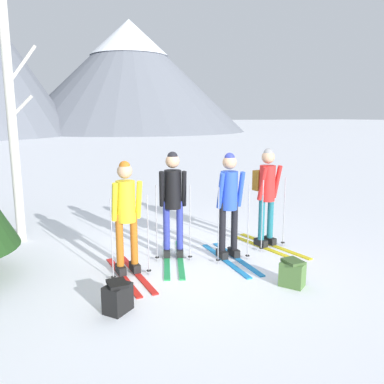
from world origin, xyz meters
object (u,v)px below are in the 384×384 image
(skier_in_yellow, at_px, (126,211))
(skier_in_red, at_px, (266,192))
(backpack_on_snow_front, at_px, (118,297))
(skier_in_black, at_px, (173,200))
(birch_tree_slender, at_px, (12,114))
(skier_in_blue, at_px, (229,201))
(backpack_on_snow_beside, at_px, (292,273))

(skier_in_yellow, bearing_deg, skier_in_red, 4.95)
(skier_in_yellow, relative_size, backpack_on_snow_front, 4.26)
(skier_in_black, distance_m, birch_tree_slender, 3.36)
(skier_in_blue, relative_size, skier_in_red, 0.99)
(skier_in_red, relative_size, birch_tree_slender, 0.38)
(skier_in_yellow, distance_m, skier_in_red, 2.63)
(skier_in_yellow, bearing_deg, skier_in_black, 22.30)
(skier_in_yellow, bearing_deg, backpack_on_snow_front, -110.55)
(skier_in_black, height_order, skier_in_blue, skier_in_black)
(skier_in_black, height_order, birch_tree_slender, birch_tree_slender)
(skier_in_yellow, relative_size, skier_in_blue, 0.97)
(backpack_on_snow_beside, bearing_deg, birch_tree_slender, 132.05)
(backpack_on_snow_beside, bearing_deg, skier_in_yellow, 144.90)
(skier_in_red, bearing_deg, skier_in_black, 175.54)
(skier_in_yellow, height_order, birch_tree_slender, birch_tree_slender)
(backpack_on_snow_front, bearing_deg, backpack_on_snow_beside, -6.41)
(birch_tree_slender, height_order, backpack_on_snow_front, birch_tree_slender)
(skier_in_black, bearing_deg, birch_tree_slender, 138.89)
(birch_tree_slender, bearing_deg, backpack_on_snow_beside, -47.95)
(skier_in_yellow, xyz_separation_m, backpack_on_snow_front, (-0.42, -1.12, -0.77))
(backpack_on_snow_beside, bearing_deg, skier_in_red, 68.05)
(skier_in_yellow, distance_m, birch_tree_slender, 3.10)
(skier_in_black, height_order, skier_in_red, skier_in_red)
(birch_tree_slender, distance_m, backpack_on_snow_beside, 5.51)
(skier_in_yellow, xyz_separation_m, birch_tree_slender, (-1.42, 2.37, 1.41))
(backpack_on_snow_front, xyz_separation_m, backpack_on_snow_beside, (2.39, -0.27, 0.00))
(skier_in_blue, bearing_deg, birch_tree_slender, 142.12)
(skier_in_black, distance_m, skier_in_blue, 0.92)
(skier_in_yellow, distance_m, skier_in_blue, 1.70)
(skier_in_yellow, xyz_separation_m, skier_in_black, (0.88, 0.36, 0.02))
(backpack_on_snow_front, relative_size, backpack_on_snow_beside, 1.00)
(skier_in_black, relative_size, backpack_on_snow_beside, 4.48)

